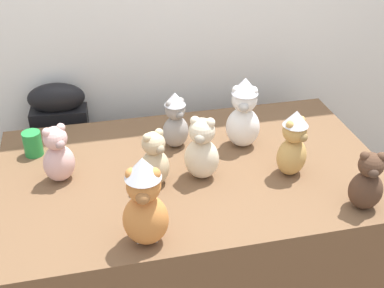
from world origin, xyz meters
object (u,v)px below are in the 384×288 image
object	(u,v)px
teddy_bear_sand	(154,160)
party_cup_green	(33,144)
display_table	(192,238)
teddy_bear_snow	(244,114)
instrument_case	(67,163)
teddy_bear_blush	(58,155)
teddy_bear_cocoa	(367,183)
teddy_bear_ash	(175,121)
teddy_bear_cream	(202,150)
teddy_bear_ginger	(145,203)
teddy_bear_honey	(293,144)

from	to	relation	value
teddy_bear_sand	party_cup_green	bearing A→B (deg)	117.28
display_table	party_cup_green	distance (m)	0.83
teddy_bear_sand	teddy_bear_snow	bearing A→B (deg)	-2.52
instrument_case	teddy_bear_snow	size ratio (longest dim) A/B	2.86
display_table	teddy_bear_sand	bearing A→B (deg)	-156.64
teddy_bear_blush	party_cup_green	xyz separation A→B (m)	(-0.12, 0.22, -0.06)
teddy_bear_cocoa	teddy_bear_blush	xyz separation A→B (m)	(-1.10, 0.43, 0.00)
teddy_bear_snow	teddy_bear_sand	bearing A→B (deg)	-134.13
teddy_bear_sand	instrument_case	bearing A→B (deg)	90.39
display_table	teddy_bear_ash	bearing A→B (deg)	99.14
teddy_bear_cream	teddy_bear_sand	bearing A→B (deg)	-153.39
instrument_case	teddy_bear_sand	bearing A→B (deg)	-57.12
teddy_bear_blush	teddy_bear_ginger	world-z (taller)	teddy_bear_ginger
teddy_bear_cocoa	display_table	bearing A→B (deg)	162.91
instrument_case	display_table	bearing A→B (deg)	-44.50
display_table	teddy_bear_snow	bearing A→B (deg)	27.02
teddy_bear_ash	teddy_bear_ginger	bearing A→B (deg)	-128.29
teddy_bear_snow	teddy_bear_sand	size ratio (longest dim) A/B	1.36
display_table	instrument_case	distance (m)	0.83
teddy_bear_cocoa	teddy_bear_ash	distance (m)	0.83
teddy_bear_cream	teddy_bear_ash	bearing A→B (deg)	126.67
teddy_bear_snow	party_cup_green	size ratio (longest dim) A/B	2.99
instrument_case	teddy_bear_cocoa	bearing A→B (deg)	-38.07
teddy_bear_cocoa	teddy_bear_ash	world-z (taller)	teddy_bear_ash
teddy_bear_honey	party_cup_green	distance (m)	1.11
teddy_bear_honey	teddy_bear_cocoa	bearing A→B (deg)	-82.76
teddy_bear_snow	teddy_bear_honey	size ratio (longest dim) A/B	1.13
teddy_bear_cocoa	teddy_bear_honey	xyz separation A→B (m)	(-0.18, 0.27, 0.03)
teddy_bear_cream	teddy_bear_ash	size ratio (longest dim) A/B	1.04
teddy_bear_honey	instrument_case	bearing A→B (deg)	114.83
teddy_bear_ginger	teddy_bear_blush	bearing A→B (deg)	134.47
display_table	teddy_bear_snow	size ratio (longest dim) A/B	4.87
teddy_bear_snow	teddy_bear_blush	bearing A→B (deg)	-153.14
teddy_bear_sand	teddy_bear_ginger	bearing A→B (deg)	-132.25
teddy_bear_cream	party_cup_green	world-z (taller)	teddy_bear_cream
instrument_case	teddy_bear_ash	world-z (taller)	teddy_bear_ash
teddy_bear_snow	party_cup_green	bearing A→B (deg)	-167.70
teddy_bear_snow	teddy_bear_ash	xyz separation A→B (m)	(-0.29, 0.06, -0.03)
teddy_bear_cream	teddy_bear_sand	xyz separation A→B (m)	(-0.19, -0.01, -0.02)
teddy_bear_ash	teddy_bear_sand	bearing A→B (deg)	-135.28
instrument_case	teddy_bear_cocoa	xyz separation A→B (m)	(1.11, -1.02, 0.41)
teddy_bear_snow	teddy_bear_blush	size ratio (longest dim) A/B	1.33
teddy_bear_snow	party_cup_green	distance (m)	0.92
display_table	teddy_bear_ash	distance (m)	0.55
teddy_bear_ginger	teddy_bear_cocoa	bearing A→B (deg)	12.00
teddy_bear_blush	teddy_bear_ash	distance (m)	0.52
teddy_bear_snow	party_cup_green	xyz separation A→B (m)	(-0.91, 0.13, -0.11)
teddy_bear_blush	teddy_bear_ash	xyz separation A→B (m)	(0.50, 0.15, 0.01)
teddy_bear_ash	teddy_bear_ginger	xyz separation A→B (m)	(-0.22, -0.59, 0.04)
teddy_bear_blush	teddy_bear_ash	world-z (taller)	teddy_bear_ash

